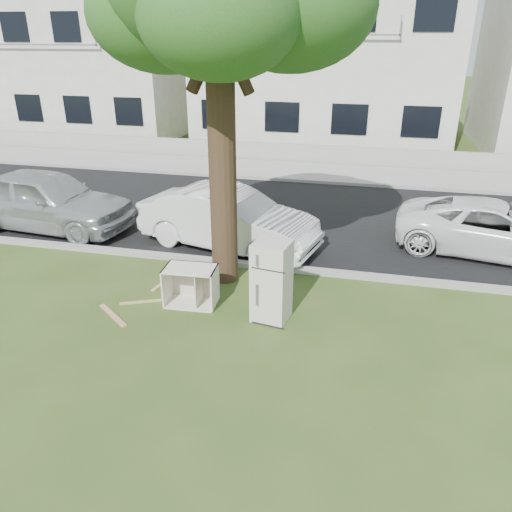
% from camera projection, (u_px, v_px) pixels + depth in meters
% --- Properties ---
extents(ground, '(120.00, 120.00, 0.00)m').
position_uv_depth(ground, '(219.00, 324.00, 8.93)').
color(ground, '#31491A').
extents(road, '(120.00, 7.00, 0.01)m').
position_uv_depth(road, '(280.00, 215.00, 14.26)').
color(road, black).
rests_on(road, ground).
extents(kerb_near, '(120.00, 0.18, 0.12)m').
position_uv_depth(kerb_near, '(251.00, 267.00, 11.11)').
color(kerb_near, gray).
rests_on(kerb_near, ground).
extents(kerb_far, '(120.00, 0.18, 0.12)m').
position_uv_depth(kerb_far, '(299.00, 182.00, 17.42)').
color(kerb_far, gray).
rests_on(kerb_far, ground).
extents(sidewalk, '(120.00, 2.80, 0.01)m').
position_uv_depth(sidewalk, '(305.00, 172.00, 18.70)').
color(sidewalk, gray).
rests_on(sidewalk, ground).
extents(low_wall, '(120.00, 0.15, 0.70)m').
position_uv_depth(low_wall, '(311.00, 153.00, 19.98)').
color(low_wall, gray).
rests_on(low_wall, ground).
extents(townhouse_left, '(10.20, 8.16, 7.04)m').
position_uv_depth(townhouse_left, '(93.00, 59.00, 25.53)').
color(townhouse_left, silver).
rests_on(townhouse_left, ground).
extents(townhouse_center, '(11.22, 8.16, 7.44)m').
position_uv_depth(townhouse_center, '(328.00, 58.00, 22.95)').
color(townhouse_center, silver).
rests_on(townhouse_center, ground).
extents(fridge, '(0.71, 0.67, 1.50)m').
position_uv_depth(fridge, '(272.00, 282.00, 8.83)').
color(fridge, '#B7B5A5').
rests_on(fridge, ground).
extents(cabinet, '(1.01, 0.66, 0.76)m').
position_uv_depth(cabinet, '(191.00, 286.00, 9.48)').
color(cabinet, beige).
rests_on(cabinet, ground).
extents(plank_a, '(0.98, 0.49, 0.02)m').
position_uv_depth(plank_a, '(147.00, 301.00, 9.68)').
color(plank_a, tan).
rests_on(plank_a, ground).
extents(plank_b, '(0.84, 0.68, 0.02)m').
position_uv_depth(plank_b, '(113.00, 315.00, 9.20)').
color(plank_b, tan).
rests_on(plank_b, ground).
extents(plank_c, '(0.24, 0.77, 0.02)m').
position_uv_depth(plank_c, '(163.00, 283.00, 10.39)').
color(plank_c, tan).
rests_on(plank_c, ground).
extents(car_center, '(4.59, 2.50, 1.43)m').
position_uv_depth(car_center, '(228.00, 219.00, 11.89)').
color(car_center, silver).
rests_on(car_center, ground).
extents(car_right, '(4.69, 2.79, 1.22)m').
position_uv_depth(car_right, '(495.00, 228.00, 11.61)').
color(car_right, white).
rests_on(car_right, ground).
extents(car_left, '(4.76, 2.26, 1.57)m').
position_uv_depth(car_left, '(47.00, 200.00, 13.03)').
color(car_left, '#9EA1A5').
rests_on(car_left, ground).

